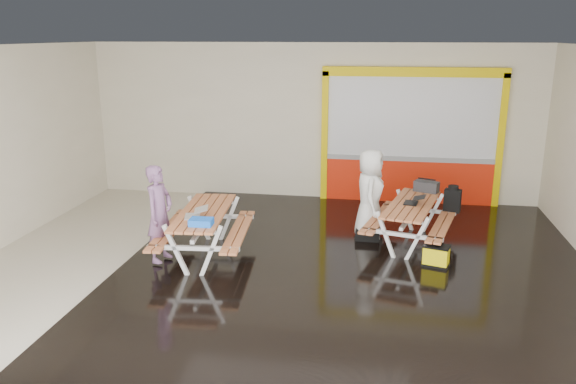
% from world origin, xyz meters
% --- Properties ---
extents(room, '(10.02, 8.02, 3.52)m').
position_xyz_m(room, '(0.00, 0.00, 1.75)').
color(room, beige).
rests_on(room, ground).
extents(deck, '(7.50, 7.98, 0.05)m').
position_xyz_m(deck, '(1.25, 0.00, 0.03)').
color(deck, black).
rests_on(deck, room).
extents(kiosk, '(3.88, 0.16, 3.00)m').
position_xyz_m(kiosk, '(2.20, 3.93, 1.44)').
color(kiosk, red).
rests_on(kiosk, room).
extents(picnic_table_left, '(1.61, 2.23, 0.85)m').
position_xyz_m(picnic_table_left, '(-1.28, 0.07, 0.64)').
color(picnic_table_left, '#B86A3D').
rests_on(picnic_table_left, deck).
extents(picnic_table_right, '(1.79, 2.27, 0.80)m').
position_xyz_m(picnic_table_right, '(2.15, 1.23, 0.61)').
color(picnic_table_right, '#B86A3D').
rests_on(picnic_table_right, deck).
extents(person_left, '(0.49, 0.65, 1.59)m').
position_xyz_m(person_left, '(-1.91, -0.29, 0.88)').
color(person_left, slate).
rests_on(person_left, deck).
extents(person_right, '(0.56, 0.84, 1.68)m').
position_xyz_m(person_right, '(1.42, 1.54, 0.84)').
color(person_right, white).
rests_on(person_right, deck).
extents(laptop_left, '(0.44, 0.42, 0.16)m').
position_xyz_m(laptop_left, '(-1.32, -0.25, 0.89)').
color(laptop_left, silver).
rests_on(laptop_left, picnic_table_left).
extents(laptop_right, '(0.41, 0.37, 0.15)m').
position_xyz_m(laptop_right, '(2.19, 1.22, 0.85)').
color(laptop_right, black).
rests_on(laptop_right, picnic_table_right).
extents(blue_pouch, '(0.36, 0.26, 0.10)m').
position_xyz_m(blue_pouch, '(-1.10, -0.63, 0.89)').
color(blue_pouch, blue).
rests_on(blue_pouch, picnic_table_left).
extents(toolbox, '(0.49, 0.37, 0.26)m').
position_xyz_m(toolbox, '(2.46, 2.06, 0.90)').
color(toolbox, black).
rests_on(toolbox, picnic_table_right).
extents(backpack, '(0.34, 0.26, 0.50)m').
position_xyz_m(backpack, '(2.93, 1.89, 0.73)').
color(backpack, black).
rests_on(backpack, picnic_table_right).
extents(dark_case, '(0.44, 0.33, 0.16)m').
position_xyz_m(dark_case, '(1.40, 1.33, 0.13)').
color(dark_case, black).
rests_on(dark_case, deck).
extents(fluke_bag, '(0.47, 0.37, 0.35)m').
position_xyz_m(fluke_bag, '(2.53, 0.26, 0.22)').
color(fluke_bag, black).
rests_on(fluke_bag, deck).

